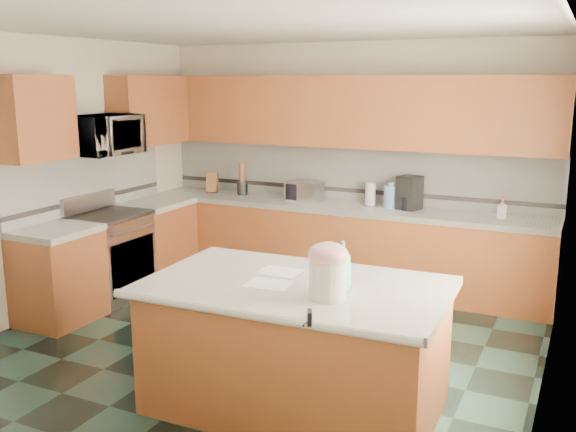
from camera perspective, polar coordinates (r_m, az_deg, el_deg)
The scene contains 52 objects.
floor at distance 5.69m, azimuth -2.95°, elevation -11.63°, with size 4.60×4.60×0.00m, color black.
ceiling at distance 5.23m, azimuth -3.28°, elevation 16.58°, with size 4.60×4.60×0.00m, color white.
wall_back at distance 7.39m, azimuth 5.59°, elevation 4.71°, with size 4.60×0.04×2.70m, color silver.
wall_front at distance 3.50m, azimuth -21.71°, elevation -4.29°, with size 4.60×0.04×2.70m, color silver.
wall_left at distance 6.72m, azimuth -20.77°, elevation 3.26°, with size 0.04×4.60×2.70m, color silver.
wall_right at distance 4.67m, azimuth 22.74°, elevation -0.44°, with size 0.04×4.60×2.70m, color silver.
back_base_cab at distance 7.28m, azimuth 4.57°, elevation -2.77°, with size 4.60×0.60×0.86m, color #512814.
back_countertop at distance 7.17m, azimuth 4.63°, elevation 0.78°, with size 4.60×0.64×0.06m, color white.
back_upper_cab at distance 7.17m, azimuth 5.17°, elevation 9.23°, with size 4.60×0.33×0.78m, color #512814.
back_backsplash at distance 7.38m, azimuth 5.48°, elevation 3.80°, with size 4.60×0.02×0.63m, color silver.
back_accent_band at distance 7.40m, azimuth 5.44°, elevation 2.30°, with size 4.60×0.01×0.05m, color black.
left_base_cab_rear at distance 7.63m, azimuth -11.59°, elevation -2.29°, with size 0.60×0.82×0.86m, color #512814.
left_counter_rear at distance 7.53m, azimuth -11.74°, elevation 1.10°, with size 0.64×0.82×0.06m, color white.
left_base_cab_front at distance 6.52m, azimuth -19.73°, elevation -5.21°, with size 0.60×0.72×0.86m, color #512814.
left_counter_front at distance 6.41m, azimuth -20.02°, elevation -1.27°, with size 0.64×0.72×0.06m, color white.
left_backsplash at distance 7.10m, azimuth -17.33°, elevation 2.98°, with size 0.02×2.30×0.63m, color silver.
left_accent_band at distance 7.13m, azimuth -17.19°, elevation 1.43°, with size 0.01×2.30×0.05m, color black.
left_upper_cab_rear at distance 7.60m, azimuth -12.28°, elevation 9.16°, with size 0.33×1.09×0.78m, color #512814.
left_upper_cab_front at distance 6.36m, azimuth -21.56°, elevation 8.11°, with size 0.33×0.72×0.78m, color #512814.
range_body at distance 7.03m, azimuth -15.47°, elevation -3.61°, with size 0.60×0.76×0.88m, color #B7B7BC.
range_oven_door at distance 6.86m, azimuth -13.62°, elevation -4.25°, with size 0.02×0.68×0.55m, color black.
range_cooktop at distance 6.93m, azimuth -15.69°, elevation 0.05°, with size 0.62×0.78×0.04m, color black.
range_handle at distance 6.75m, azimuth -13.58°, elevation -1.19°, with size 0.02×0.02×0.66m, color #B7B7BC.
range_backguard at distance 7.08m, azimuth -17.33°, elevation 1.19°, with size 0.06×0.76×0.18m, color #B7B7BC.
microwave at distance 6.81m, azimuth -16.08°, elevation 6.92°, with size 0.73×0.50×0.41m, color #B7B7BC.
island_base at distance 4.59m, azimuth 0.73°, elevation -11.78°, with size 1.95×1.11×0.86m, color #512814.
island_top at distance 4.42m, azimuth 0.74°, elevation -6.32°, with size 2.05×1.21×0.06m, color white.
island_bullnose at distance 3.91m, azimuth -3.05°, elevation -8.83°, with size 0.06×0.06×2.05m, color white.
treat_jar at distance 4.08m, azimuth 3.55°, elevation -5.66°, with size 0.24×0.24×0.25m, color silver.
treat_jar_lid at distance 4.03m, azimuth 3.58°, elevation -3.45°, with size 0.26×0.26×0.16m, color pink.
treat_jar_knob at distance 4.02m, azimuth 3.59°, elevation -2.72°, with size 0.03×0.03×0.08m, color tan.
treat_jar_knob_end_l at distance 4.04m, azimuth 3.03°, elevation -2.65°, with size 0.05×0.05×0.05m, color tan.
treat_jar_knob_end_r at distance 4.01m, azimuth 4.16°, elevation -2.79°, with size 0.05×0.05×0.05m, color tan.
soap_bottle_island at distance 4.28m, azimuth 4.87°, elevation -4.35°, with size 0.12×0.12×0.32m, color teal.
paper_sheet_a at distance 4.39m, azimuth -1.72°, elevation -6.04°, with size 0.30×0.23×0.00m, color white.
paper_sheet_b at distance 4.66m, azimuth -0.71°, elevation -4.94°, with size 0.30×0.22×0.00m, color white.
clamp_body at distance 3.77m, azimuth 1.92°, elevation -9.01°, with size 0.03×0.09×0.08m, color black.
clamp_handle at distance 3.73m, azimuth 1.58°, elevation -9.56°, with size 0.01×0.01×0.06m, color black.
knife_block at distance 7.95m, azimuth -6.75°, elevation 2.95°, with size 0.13×0.11×0.24m, color #472814.
utensil_crock at distance 7.77m, azimuth -4.09°, elevation 2.48°, with size 0.13×0.13×0.16m, color black.
utensil_bundle at distance 7.74m, azimuth -4.11°, elevation 3.91°, with size 0.07×0.07×0.23m, color #472814.
toaster_oven at distance 7.36m, azimuth 1.46°, elevation 2.24°, with size 0.39×0.27×0.23m, color #B7B7BC.
toaster_oven_door at distance 7.25m, azimuth 1.05°, elevation 2.09°, with size 0.35×0.01×0.19m, color black.
paper_towel at distance 7.13m, azimuth 7.33°, elevation 1.94°, with size 0.11×0.11×0.25m, color white.
paper_towel_base at distance 7.15m, azimuth 7.31°, elevation 1.00°, with size 0.17×0.17×0.01m, color #B7B7BC.
water_jug at distance 7.02m, azimuth 9.12°, elevation 1.69°, with size 0.15×0.15×0.24m, color #6790CE.
water_jug_neck at distance 7.00m, azimuth 9.15°, elevation 2.81°, with size 0.07×0.07×0.03m, color #6790CE.
coffee_maker at distance 6.98m, azimuth 10.75°, elevation 2.04°, with size 0.21×0.23×0.36m, color black.
coffee_carafe at distance 6.95m, azimuth 10.60°, elevation 1.12°, with size 0.15×0.15×0.15m, color black.
soap_bottle_back at distance 6.79m, azimuth 18.50°, elevation 0.65°, with size 0.09×0.09×0.20m, color white.
soap_back_cap at distance 6.77m, azimuth 18.56°, elevation 1.59°, with size 0.02×0.02×0.03m, color red.
window_light_proxy at distance 4.45m, azimuth 22.35°, elevation 0.98°, with size 0.02×1.40×1.10m, color white.
Camera 1 is at (2.51, -4.57, 2.28)m, focal length 40.00 mm.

